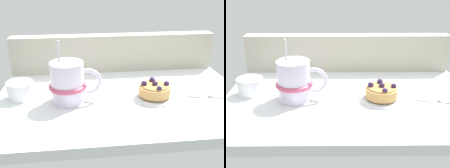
% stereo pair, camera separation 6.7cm
% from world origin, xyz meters
% --- Properties ---
extents(ground_plane, '(0.64, 0.43, 0.02)m').
position_xyz_m(ground_plane, '(0.00, 0.00, -0.01)').
color(ground_plane, silver).
extents(window_rail_back, '(0.63, 0.04, 0.11)m').
position_xyz_m(window_rail_back, '(0.00, 0.19, 0.06)').
color(window_rail_back, '#B2AD99').
rests_on(window_rail_back, ground_plane).
extents(dessert_plate, '(0.11, 0.11, 0.01)m').
position_xyz_m(dessert_plate, '(0.08, -0.03, 0.00)').
color(dessert_plate, silver).
rests_on(dessert_plate, ground_plane).
extents(raspberry_tart, '(0.08, 0.08, 0.04)m').
position_xyz_m(raspberry_tart, '(0.08, -0.02, 0.02)').
color(raspberry_tart, tan).
rests_on(raspberry_tart, dessert_plate).
extents(coffee_mug, '(0.13, 0.09, 0.15)m').
position_xyz_m(coffee_mug, '(-0.14, -0.02, 0.05)').
color(coffee_mug, silver).
rests_on(coffee_mug, ground_plane).
extents(dessert_fork, '(0.15, 0.07, 0.01)m').
position_xyz_m(dessert_fork, '(0.24, -0.05, 0.00)').
color(dessert_fork, '#B7B7BC').
rests_on(dessert_fork, ground_plane).
extents(sugar_bowl, '(0.07, 0.07, 0.04)m').
position_xyz_m(sugar_bowl, '(-0.26, 0.01, 0.02)').
color(sugar_bowl, white).
rests_on(sugar_bowl, ground_plane).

